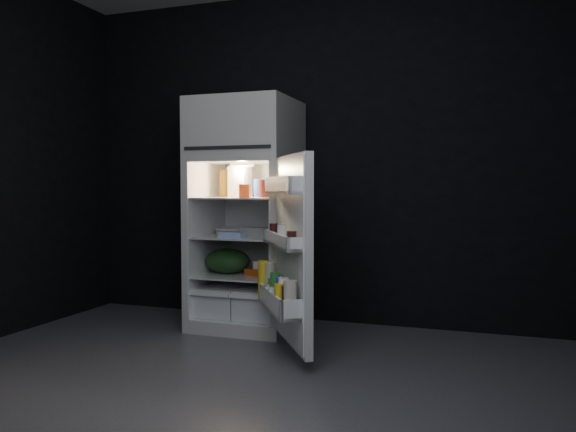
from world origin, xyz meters
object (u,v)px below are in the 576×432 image
at_px(egg_carton, 261,232).
at_px(milk_jug, 240,182).
at_px(refrigerator, 247,206).
at_px(yogurt_tray, 264,272).
at_px(fridge_door, 288,254).

bearing_deg(egg_carton, milk_jug, 164.35).
relative_size(refrigerator, egg_carton, 5.58).
xyz_separation_m(egg_carton, yogurt_tray, (0.01, 0.02, -0.31)).
xyz_separation_m(refrigerator, milk_jug, (-0.06, -0.00, 0.19)).
bearing_deg(yogurt_tray, fridge_door, -45.03).
xyz_separation_m(refrigerator, egg_carton, (0.16, -0.10, -0.19)).
distance_m(milk_jug, yogurt_tray, 0.74).
xyz_separation_m(refrigerator, fridge_door, (0.58, -0.69, -0.28)).
height_order(fridge_door, milk_jug, fridge_door).
relative_size(fridge_door, yogurt_tray, 4.51).
relative_size(milk_jug, yogurt_tray, 0.89).
height_order(fridge_door, egg_carton, fridge_door).
distance_m(refrigerator, milk_jug, 0.20).
relative_size(refrigerator, yogurt_tray, 6.57).
bearing_deg(milk_jug, egg_carton, -20.22).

